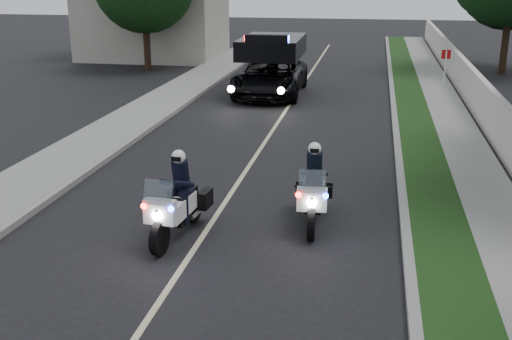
# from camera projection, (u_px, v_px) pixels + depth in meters

# --- Properties ---
(ground) EXTENTS (120.00, 120.00, 0.00)m
(ground) POSITION_uv_depth(u_px,v_px,m) (200.00, 240.00, 12.85)
(ground) COLOR black
(ground) RESTS_ON ground
(curb_right) EXTENTS (0.20, 60.00, 0.15)m
(curb_right) POSITION_uv_depth(u_px,v_px,m) (396.00, 128.00, 21.47)
(curb_right) COLOR gray
(curb_right) RESTS_ON ground
(grass_verge) EXTENTS (1.20, 60.00, 0.16)m
(grass_verge) POSITION_uv_depth(u_px,v_px,m) (417.00, 129.00, 21.35)
(grass_verge) COLOR #193814
(grass_verge) RESTS_ON ground
(sidewalk_right) EXTENTS (1.40, 60.00, 0.16)m
(sidewalk_right) POSITION_uv_depth(u_px,v_px,m) (457.00, 131.00, 21.12)
(sidewalk_right) COLOR gray
(sidewalk_right) RESTS_ON ground
(property_wall) EXTENTS (0.22, 60.00, 1.50)m
(property_wall) POSITION_uv_depth(u_px,v_px,m) (491.00, 112.00, 20.75)
(property_wall) COLOR beige
(property_wall) RESTS_ON ground
(curb_left) EXTENTS (0.20, 60.00, 0.15)m
(curb_left) POSITION_uv_depth(u_px,v_px,m) (164.00, 118.00, 22.91)
(curb_left) COLOR gray
(curb_left) RESTS_ON ground
(sidewalk_left) EXTENTS (2.00, 60.00, 0.16)m
(sidewalk_left) POSITION_uv_depth(u_px,v_px,m) (135.00, 117.00, 23.10)
(sidewalk_left) COLOR gray
(sidewalk_left) RESTS_ON ground
(lane_marking) EXTENTS (0.12, 50.00, 0.01)m
(lane_marking) POSITION_uv_depth(u_px,v_px,m) (276.00, 125.00, 22.21)
(lane_marking) COLOR #BFB78C
(lane_marking) RESTS_ON ground
(police_moto_left) EXTENTS (0.95, 2.19, 1.81)m
(police_moto_left) POSITION_uv_depth(u_px,v_px,m) (179.00, 236.00, 13.01)
(police_moto_left) COLOR silver
(police_moto_left) RESTS_ON ground
(police_moto_right) EXTENTS (0.85, 2.12, 1.77)m
(police_moto_right) POSITION_uv_depth(u_px,v_px,m) (312.00, 223.00, 13.71)
(police_moto_right) COLOR white
(police_moto_right) RESTS_ON ground
(police_suv) EXTENTS (2.79, 5.93, 2.87)m
(police_suv) POSITION_uv_depth(u_px,v_px,m) (270.00, 95.00, 27.56)
(police_suv) COLOR black
(police_suv) RESTS_ON ground
(bicycle) EXTENTS (0.59, 1.67, 0.87)m
(bicycle) POSITION_uv_depth(u_px,v_px,m) (261.00, 76.00, 32.39)
(bicycle) COLOR black
(bicycle) RESTS_ON ground
(cyclist) EXTENTS (0.64, 0.47, 1.66)m
(cyclist) POSITION_uv_depth(u_px,v_px,m) (261.00, 76.00, 32.39)
(cyclist) COLOR black
(cyclist) RESTS_ON ground
(sign_post) EXTENTS (0.37, 0.37, 2.30)m
(sign_post) POSITION_uv_depth(u_px,v_px,m) (442.00, 106.00, 25.31)
(sign_post) COLOR #A30B21
(sign_post) RESTS_ON ground
(tree_right_d) EXTENTS (8.05, 8.05, 11.11)m
(tree_right_d) POSITION_uv_depth(u_px,v_px,m) (501.00, 73.00, 33.15)
(tree_right_d) COLOR #154117
(tree_right_d) RESTS_ON ground
(tree_right_e) EXTENTS (7.08, 7.08, 9.55)m
(tree_right_e) POSITION_uv_depth(u_px,v_px,m) (502.00, 69.00, 34.64)
(tree_right_e) COLOR black
(tree_right_e) RESTS_ON ground
(tree_left_near) EXTENTS (6.16, 6.16, 8.96)m
(tree_left_near) POSITION_uv_depth(u_px,v_px,m) (148.00, 70.00, 34.39)
(tree_left_near) COLOR #133B13
(tree_left_near) RESTS_ON ground
(tree_left_far) EXTENTS (7.21, 7.21, 11.41)m
(tree_left_far) POSITION_uv_depth(u_px,v_px,m) (173.00, 56.00, 39.68)
(tree_left_far) COLOR black
(tree_left_far) RESTS_ON ground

